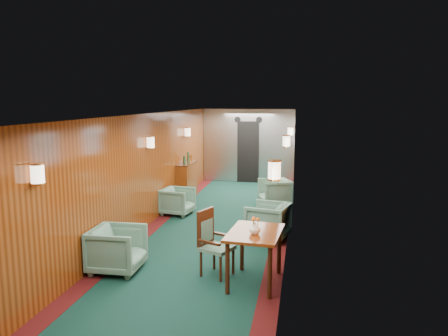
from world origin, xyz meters
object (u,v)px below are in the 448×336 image
(credenza, at_px, (187,180))
(armchair_right_near, at_px, (268,221))
(armchair_left_far, at_px, (178,201))
(armchair_left_near, at_px, (117,249))
(side_chair, at_px, (212,240))
(armchair_right_far, at_px, (275,192))
(dining_table, at_px, (255,240))

(credenza, relative_size, armchair_right_near, 1.65)
(armchair_right_near, bearing_deg, armchair_left_far, -108.83)
(armchair_left_far, bearing_deg, armchair_left_near, -171.14)
(side_chair, xyz_separation_m, armchair_left_near, (-1.49, -0.16, -0.19))
(side_chair, bearing_deg, armchair_right_far, 104.58)
(credenza, height_order, armchair_left_near, credenza)
(armchair_left_near, distance_m, armchair_right_far, 5.29)
(side_chair, relative_size, armchair_left_near, 1.30)
(dining_table, distance_m, credenza, 5.77)
(armchair_left_far, bearing_deg, armchair_right_near, -114.48)
(armchair_left_far, relative_size, armchair_right_near, 0.90)
(dining_table, xyz_separation_m, side_chair, (-0.69, 0.23, -0.11))
(credenza, xyz_separation_m, armchair_right_near, (2.46, -3.09, -0.16))
(side_chair, height_order, armchair_left_near, side_chair)
(credenza, bearing_deg, armchair_left_near, -87.15)
(side_chair, distance_m, armchair_right_far, 4.72)
(armchair_left_near, bearing_deg, dining_table, -92.96)
(side_chair, height_order, armchair_left_far, side_chair)
(dining_table, relative_size, armchair_right_far, 1.49)
(armchair_right_near, height_order, armchair_right_far, armchair_right_near)
(credenza, height_order, armchair_right_near, credenza)
(dining_table, relative_size, armchair_left_near, 1.42)
(armchair_left_far, relative_size, armchair_right_far, 0.93)
(dining_table, xyz_separation_m, armchair_left_near, (-2.18, 0.08, -0.31))
(armchair_left_near, height_order, armchair_right_far, armchair_left_near)
(credenza, height_order, armchair_left_far, credenza)
(credenza, xyz_separation_m, armchair_right_far, (2.41, -0.33, -0.17))
(dining_table, xyz_separation_m, credenza, (-2.44, 5.23, -0.16))
(armchair_left_near, relative_size, armchair_right_near, 1.02)
(armchair_left_near, bearing_deg, armchair_right_far, -25.01)
(dining_table, bearing_deg, armchair_left_far, 126.72)
(armchair_right_far, bearing_deg, armchair_left_far, -79.63)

